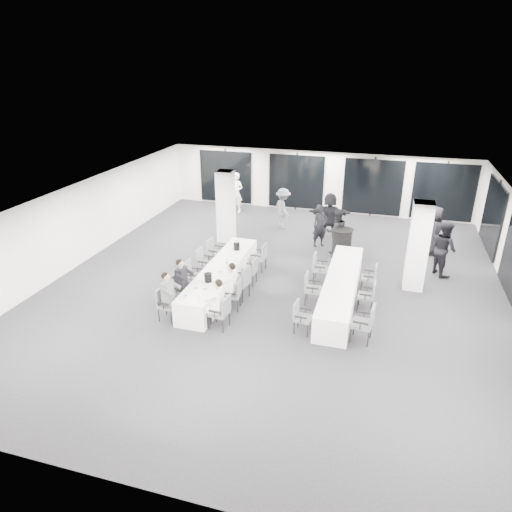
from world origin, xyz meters
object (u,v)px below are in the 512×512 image
(chair_main_left_near, at_px, (165,302))
(chair_main_left_second, at_px, (179,287))
(chair_main_right_mid, at_px, (242,281))
(ice_bucket_near, at_px, (208,278))
(standing_guest_f, at_px, (330,212))
(banquet_table_side, at_px, (341,289))
(chair_side_right_mid, at_px, (369,294))
(standing_guest_e, at_px, (434,228))
(chair_side_right_far, at_px, (371,276))
(chair_side_left_near, at_px, (300,315))
(chair_main_left_mid, at_px, (192,274))
(standing_guest_c, at_px, (283,206))
(chair_side_left_mid, at_px, (311,286))
(standing_guest_h, at_px, (444,245))
(cocktail_table, at_px, (342,243))
(chair_main_right_fourth, at_px, (251,269))
(banquet_table_main, at_px, (221,278))
(chair_main_right_near, at_px, (222,310))
(chair_main_left_fourth, at_px, (203,261))
(chair_main_right_second, at_px, (235,293))
(chair_main_left_far, at_px, (214,250))
(standing_guest_a, at_px, (320,223))
(standing_guest_g, at_px, (236,190))
(chair_side_right_near, at_px, (366,321))
(chair_main_right_far, at_px, (261,255))
(chair_side_left_far, at_px, (319,266))
(standing_guest_b, at_px, (337,228))

(chair_main_left_near, distance_m, chair_main_left_second, 0.90)
(chair_main_right_mid, height_order, ice_bucket_near, chair_main_right_mid)
(standing_guest_f, bearing_deg, chair_main_left_second, 55.12)
(banquet_table_side, distance_m, chair_side_right_mid, 0.91)
(standing_guest_f, bearing_deg, standing_guest_e, 162.10)
(chair_main_right_mid, height_order, chair_side_right_far, chair_main_right_mid)
(chair_side_left_near, relative_size, standing_guest_e, 0.43)
(chair_main_left_mid, height_order, standing_guest_c, standing_guest_c)
(chair_side_left_mid, height_order, standing_guest_c, standing_guest_c)
(standing_guest_h, bearing_deg, cocktail_table, 51.83)
(cocktail_table, relative_size, chair_main_left_mid, 1.12)
(chair_main_right_fourth, xyz_separation_m, chair_side_left_mid, (2.03, -0.71, 0.04))
(banquet_table_main, xyz_separation_m, chair_main_right_mid, (0.84, -0.43, 0.22))
(chair_main_right_near, xyz_separation_m, standing_guest_h, (5.87, 5.22, 0.51))
(chair_side_left_mid, bearing_deg, chair_main_left_fourth, -103.41)
(chair_main_right_second, relative_size, chair_side_left_near, 1.04)
(chair_main_left_far, bearing_deg, chair_main_left_second, 4.84)
(chair_main_left_far, distance_m, standing_guest_a, 4.28)
(chair_side_right_mid, xyz_separation_m, standing_guest_g, (-6.53, 7.67, 0.53))
(chair_side_left_mid, xyz_separation_m, standing_guest_g, (-4.86, 7.73, 0.50))
(chair_main_left_fourth, bearing_deg, standing_guest_e, 123.40)
(banquet_table_main, xyz_separation_m, chair_main_left_far, (-0.83, 1.61, 0.18))
(chair_side_right_near, relative_size, standing_guest_f, 0.50)
(banquet_table_main, xyz_separation_m, standing_guest_c, (0.60, 6.01, 0.60))
(chair_main_right_second, height_order, standing_guest_a, standing_guest_a)
(chair_main_left_second, distance_m, chair_side_right_near, 5.38)
(chair_main_left_far, relative_size, standing_guest_a, 0.52)
(cocktail_table, distance_m, chair_main_right_far, 3.15)
(cocktail_table, xyz_separation_m, chair_main_right_mid, (-2.51, -3.96, 0.05))
(chair_main_right_fourth, bearing_deg, chair_main_left_far, 60.06)
(chair_side_left_far, height_order, standing_guest_c, standing_guest_c)
(chair_side_left_far, height_order, standing_guest_b, standing_guest_b)
(chair_main_left_far, distance_m, chair_side_right_far, 5.37)
(chair_main_right_far, distance_m, standing_guest_g, 6.62)
(chair_side_right_mid, xyz_separation_m, standing_guest_b, (-1.42, 3.96, 0.45))
(chair_main_right_second, distance_m, chair_side_right_far, 4.31)
(standing_guest_h, bearing_deg, banquet_table_side, 102.49)
(banquet_table_side, distance_m, chair_side_left_near, 2.18)
(chair_main_left_fourth, relative_size, chair_side_right_mid, 1.09)
(chair_side_left_near, bearing_deg, banquet_table_side, 162.89)
(cocktail_table, xyz_separation_m, chair_side_right_mid, (1.17, -3.61, -0.03))
(chair_side_left_near, bearing_deg, chair_side_right_far, 155.56)
(chair_main_right_second, distance_m, standing_guest_g, 9.14)
(standing_guest_g, height_order, standing_guest_h, standing_guest_h)
(chair_main_right_far, bearing_deg, standing_guest_f, -21.35)
(chair_main_left_second, relative_size, chair_side_left_near, 1.06)
(banquet_table_main, relative_size, chair_main_left_far, 5.16)
(chair_main_left_mid, distance_m, standing_guest_a, 5.72)
(chair_main_right_second, bearing_deg, standing_guest_c, -4.52)
(chair_side_right_far, height_order, ice_bucket_near, ice_bucket_near)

